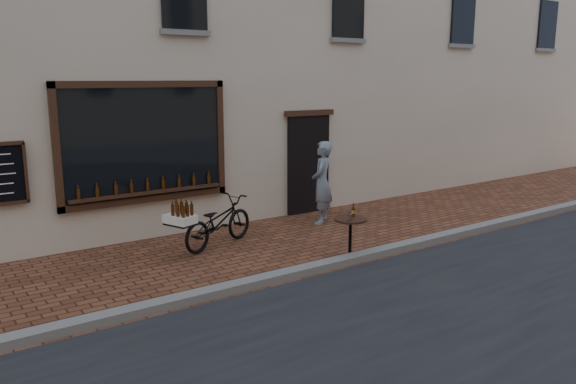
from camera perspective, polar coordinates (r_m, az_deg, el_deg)
ground at (r=9.15m, az=5.64°, el=-7.83°), size 90.00×90.00×0.00m
kerb at (r=9.27m, az=4.83°, el=-7.16°), size 90.00×0.25×0.12m
cargo_bicycle at (r=10.26m, az=-7.23°, el=-3.02°), size 2.05×1.21×0.97m
bistro_table at (r=9.53m, az=6.36°, el=-3.86°), size 0.55×0.55×0.95m
pedestrian at (r=11.77m, az=3.47°, el=0.97°), size 0.75×0.73×1.74m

